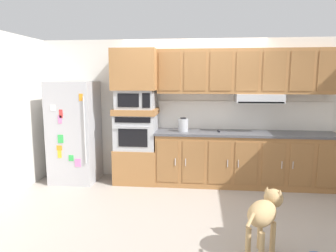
{
  "coord_description": "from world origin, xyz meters",
  "views": [
    {
      "loc": [
        0.14,
        -4.47,
        1.82
      ],
      "look_at": [
        -0.35,
        0.12,
        1.1
      ],
      "focal_mm": 32.95,
      "sensor_mm": 36.0,
      "label": 1
    }
  ],
  "objects_px": {
    "microwave": "(136,99)",
    "dog": "(265,212)",
    "built_in_oven": "(136,131)",
    "electric_kettle": "(183,125)",
    "refrigerator": "(75,132)",
    "screwdriver": "(219,131)"
  },
  "relations": [
    {
      "from": "refrigerator",
      "to": "built_in_oven",
      "type": "relative_size",
      "value": 2.51
    },
    {
      "from": "refrigerator",
      "to": "microwave",
      "type": "distance_m",
      "value": 1.24
    },
    {
      "from": "built_in_oven",
      "to": "electric_kettle",
      "type": "height_order",
      "value": "built_in_oven"
    },
    {
      "from": "screwdriver",
      "to": "dog",
      "type": "xyz_separation_m",
      "value": [
        0.36,
        -2.1,
        -0.48
      ]
    },
    {
      "from": "screwdriver",
      "to": "electric_kettle",
      "type": "xyz_separation_m",
      "value": [
        -0.61,
        -0.02,
        0.1
      ]
    },
    {
      "from": "built_in_oven",
      "to": "microwave",
      "type": "xyz_separation_m",
      "value": [
        0.0,
        -0.0,
        0.56
      ]
    },
    {
      "from": "built_in_oven",
      "to": "microwave",
      "type": "relative_size",
      "value": 1.09
    },
    {
      "from": "screwdriver",
      "to": "electric_kettle",
      "type": "relative_size",
      "value": 0.6
    },
    {
      "from": "built_in_oven",
      "to": "dog",
      "type": "xyz_separation_m",
      "value": [
        1.79,
        -2.13,
        -0.45
      ]
    },
    {
      "from": "refrigerator",
      "to": "microwave",
      "type": "xyz_separation_m",
      "value": [
        1.1,
        0.07,
        0.58
      ]
    },
    {
      "from": "refrigerator",
      "to": "electric_kettle",
      "type": "bearing_deg",
      "value": 0.61
    },
    {
      "from": "refrigerator",
      "to": "built_in_oven",
      "type": "bearing_deg",
      "value": 3.54
    },
    {
      "from": "microwave",
      "to": "dog",
      "type": "height_order",
      "value": "microwave"
    },
    {
      "from": "electric_kettle",
      "to": "dog",
      "type": "height_order",
      "value": "electric_kettle"
    },
    {
      "from": "refrigerator",
      "to": "built_in_oven",
      "type": "xyz_separation_m",
      "value": [
        1.1,
        0.07,
        0.02
      ]
    },
    {
      "from": "built_in_oven",
      "to": "screwdriver",
      "type": "height_order",
      "value": "built_in_oven"
    },
    {
      "from": "microwave",
      "to": "electric_kettle",
      "type": "distance_m",
      "value": 0.93
    },
    {
      "from": "built_in_oven",
      "to": "microwave",
      "type": "height_order",
      "value": "microwave"
    },
    {
      "from": "refrigerator",
      "to": "screwdriver",
      "type": "height_order",
      "value": "refrigerator"
    },
    {
      "from": "dog",
      "to": "microwave",
      "type": "bearing_deg",
      "value": 73.9
    },
    {
      "from": "dog",
      "to": "built_in_oven",
      "type": "bearing_deg",
      "value": 73.9
    },
    {
      "from": "microwave",
      "to": "electric_kettle",
      "type": "height_order",
      "value": "microwave"
    }
  ]
}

